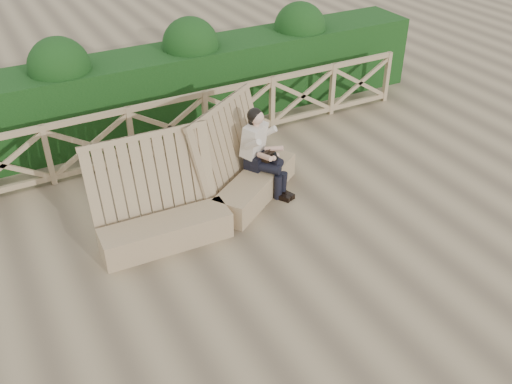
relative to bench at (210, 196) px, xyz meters
name	(u,v)px	position (x,y,z in m)	size (l,w,h in m)	color
ground	(263,261)	(0.20, -1.33, -0.39)	(60.00, 60.00, 0.00)	brown
bench	(210,196)	(0.00, 0.00, 0.00)	(3.61, 1.70, 1.55)	#947F55
woman	(261,149)	(1.07, 0.33, 0.37)	(0.70, 0.96, 1.45)	black
guardrail	(169,127)	(0.20, 2.17, 0.17)	(10.10, 0.09, 1.10)	#8E7452
hedge	(146,93)	(0.20, 3.37, 0.36)	(12.00, 1.20, 1.50)	black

